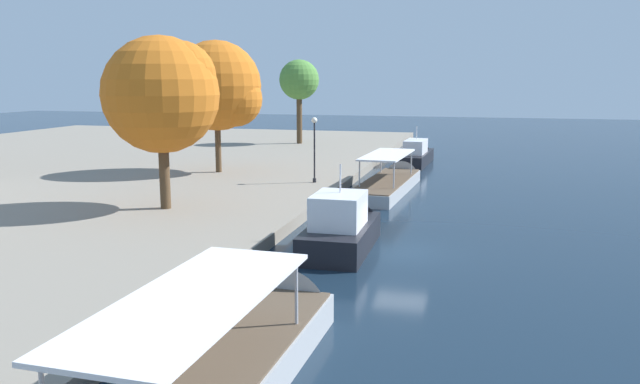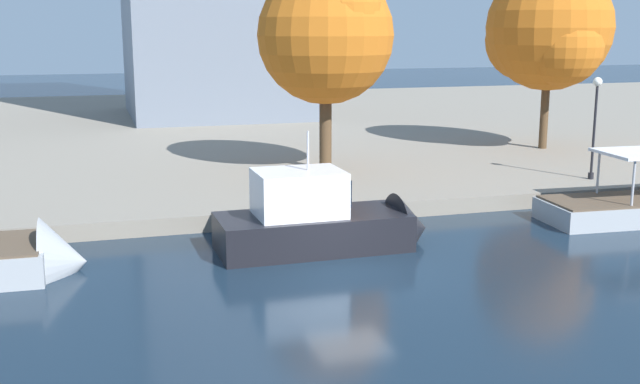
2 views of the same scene
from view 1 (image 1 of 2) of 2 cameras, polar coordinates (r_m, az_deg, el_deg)
name	(u,v)px [view 1 (image 1 of 2)]	position (r m, az deg, el deg)	size (l,w,h in m)	color
ground_plane	(401,252)	(30.31, 7.41, -5.44)	(220.00, 220.00, 0.00)	#142333
tour_boat_1	(218,378)	(17.36, -9.32, -16.40)	(14.62, 3.67, 4.31)	#9EA3A8
motor_yacht_2	(343,230)	(30.68, 2.12, -3.53)	(7.73, 2.94, 5.12)	black
tour_boat_3	(390,185)	(46.85, 6.36, 0.63)	(13.63, 3.64, 3.94)	#9EA3A8
motor_yacht_4	(417,157)	(61.55, 8.84, 3.16)	(9.77, 2.62, 4.45)	black
lamp_post	(314,141)	(45.56, -0.51, 4.65)	(0.42, 0.42, 4.76)	black
tree_1	(163,93)	(37.09, -14.09, 8.78)	(6.68, 6.68, 9.95)	#4C3823
tree_2	(300,81)	(73.47, -1.80, 10.10)	(4.62, 4.62, 9.71)	#4C3823
tree_3	(216,90)	(51.01, -9.45, 9.20)	(7.17, 7.35, 10.55)	#4C3823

